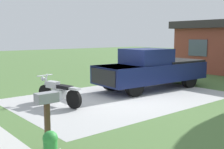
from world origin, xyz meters
The scene contains 5 objects.
ground_plane centered at (0.00, 0.00, 0.00)m, with size 80.00×80.00×0.00m, color #4F733C.
driveway_pad centered at (0.00, 0.00, 0.00)m, with size 5.64×8.60×0.01m, color #B3B3B3.
motorcycle centered at (-0.47, -2.66, 0.47)m, with size 2.19×0.79×1.09m.
pickup_truck centered at (-0.49, 2.36, 0.95)m, with size 2.33×5.73×1.90m.
mailbox centered at (2.88, -4.80, 0.98)m, with size 0.26×0.48×1.26m.
Camera 1 is at (8.35, -7.52, 2.47)m, focal length 45.14 mm.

